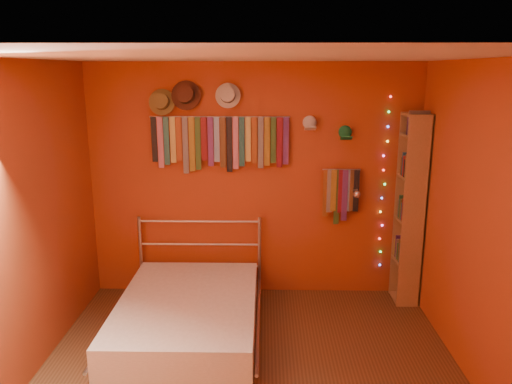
# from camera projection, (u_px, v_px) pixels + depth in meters

# --- Properties ---
(back_wall) EXTENTS (3.50, 0.02, 2.50)m
(back_wall) POSITION_uv_depth(u_px,v_px,m) (254.00, 182.00, 5.33)
(back_wall) COLOR #963E18
(back_wall) RESTS_ON ground
(right_wall) EXTENTS (0.02, 3.50, 2.50)m
(right_wall) POSITION_uv_depth(u_px,v_px,m) (490.00, 235.00, 3.60)
(right_wall) COLOR #963E18
(right_wall) RESTS_ON ground
(left_wall) EXTENTS (0.02, 3.50, 2.50)m
(left_wall) POSITION_uv_depth(u_px,v_px,m) (11.00, 233.00, 3.66)
(left_wall) COLOR #963E18
(left_wall) RESTS_ON ground
(ceiling) EXTENTS (3.50, 3.50, 0.02)m
(ceiling) POSITION_uv_depth(u_px,v_px,m) (248.00, 57.00, 3.33)
(ceiling) COLOR white
(ceiling) RESTS_ON back_wall
(tie_rack) EXTENTS (1.45, 0.03, 0.60)m
(tie_rack) POSITION_uv_depth(u_px,v_px,m) (220.00, 141.00, 5.17)
(tie_rack) COLOR silver
(tie_rack) RESTS_ON back_wall
(small_tie_rack) EXTENTS (0.40, 0.03, 0.60)m
(small_tie_rack) POSITION_uv_depth(u_px,v_px,m) (341.00, 192.00, 5.27)
(small_tie_rack) COLOR silver
(small_tie_rack) RESTS_ON back_wall
(fedora_olive) EXTENTS (0.27, 0.15, 0.27)m
(fedora_olive) POSITION_uv_depth(u_px,v_px,m) (161.00, 102.00, 5.05)
(fedora_olive) COLOR olive
(fedora_olive) RESTS_ON back_wall
(fedora_brown) EXTENTS (0.30, 0.16, 0.30)m
(fedora_brown) POSITION_uv_depth(u_px,v_px,m) (185.00, 95.00, 5.03)
(fedora_brown) COLOR #49251A
(fedora_brown) RESTS_ON back_wall
(fedora_white) EXTENTS (0.26, 0.14, 0.25)m
(fedora_white) POSITION_uv_depth(u_px,v_px,m) (228.00, 95.00, 5.03)
(fedora_white) COLOR beige
(fedora_white) RESTS_ON back_wall
(cap_white) EXTENTS (0.16, 0.20, 0.16)m
(cap_white) POSITION_uv_depth(u_px,v_px,m) (310.00, 123.00, 5.12)
(cap_white) COLOR silver
(cap_white) RESTS_ON back_wall
(cap_green) EXTENTS (0.16, 0.20, 0.16)m
(cap_green) POSITION_uv_depth(u_px,v_px,m) (345.00, 132.00, 5.14)
(cap_green) COLOR #1A793E
(cap_green) RESTS_ON back_wall
(fairy_lights) EXTENTS (0.06, 0.02, 1.85)m
(fairy_lights) POSITION_uv_depth(u_px,v_px,m) (384.00, 184.00, 5.27)
(fairy_lights) COLOR #FF3333
(fairy_lights) RESTS_ON back_wall
(reading_lamp) EXTENTS (0.08, 0.32, 0.10)m
(reading_lamp) POSITION_uv_depth(u_px,v_px,m) (356.00, 193.00, 5.09)
(reading_lamp) COLOR silver
(reading_lamp) RESTS_ON back_wall
(bookshelf) EXTENTS (0.25, 0.34, 2.00)m
(bookshelf) POSITION_uv_depth(u_px,v_px,m) (414.00, 209.00, 5.14)
(bookshelf) COLOR olive
(bookshelf) RESTS_ON ground
(bed) EXTENTS (1.33, 1.83, 0.88)m
(bed) POSITION_uv_depth(u_px,v_px,m) (188.00, 316.00, 4.59)
(bed) COLOR silver
(bed) RESTS_ON ground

